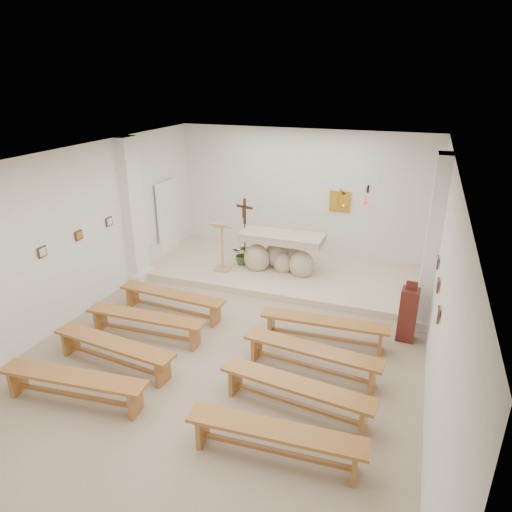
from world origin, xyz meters
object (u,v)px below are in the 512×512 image
at_px(bench_right_third, 296,390).
at_px(bench_right_fourth, 276,436).
at_px(bench_left_third, 113,348).
at_px(lectern, 222,246).
at_px(crucifix_stand, 245,224).
at_px(donation_pedestal, 408,314).
at_px(bench_left_fourth, 73,382).
at_px(bench_left_second, 146,321).
at_px(bench_right_second, 312,354).
at_px(bench_right_front, 324,326).
at_px(bench_left_front, 172,298).
at_px(altar, 281,255).

xyz_separation_m(bench_right_third, bench_right_fourth, (-0.00, -1.01, 0.00)).
bearing_deg(bench_left_third, bench_right_third, 6.01).
bearing_deg(lectern, crucifix_stand, 71.02).
distance_m(donation_pedestal, bench_left_fourth, 6.03).
height_order(bench_left_second, bench_right_second, same).
height_order(lectern, bench_right_front, lectern).
bearing_deg(bench_left_front, bench_right_fourth, -38.84).
distance_m(bench_left_front, bench_right_fourth, 4.46).
bearing_deg(lectern, altar, 16.72).
xyz_separation_m(bench_left_fourth, bench_right_fourth, (3.28, 0.00, 0.00)).
bearing_deg(bench_right_third, bench_right_front, 96.33).
height_order(bench_right_second, bench_right_third, same).
distance_m(bench_left_fourth, bench_right_fourth, 3.28).
height_order(crucifix_stand, bench_right_third, crucifix_stand).
bearing_deg(lectern, bench_right_front, -39.47).
distance_m(bench_right_second, bench_right_fourth, 2.01).
bearing_deg(bench_left_second, bench_right_front, 15.20).
bearing_deg(bench_right_third, crucifix_stand, 125.22).
height_order(bench_left_second, bench_left_fourth, same).
bearing_deg(bench_left_fourth, bench_right_front, 36.82).
distance_m(bench_left_second, bench_right_second, 3.28).
relative_size(altar, bench_left_front, 0.85).
relative_size(donation_pedestal, bench_left_second, 0.51).
relative_size(bench_right_second, bench_left_fourth, 1.00).
height_order(lectern, bench_right_second, lectern).
bearing_deg(crucifix_stand, bench_left_front, -82.93).
distance_m(crucifix_stand, bench_left_second, 4.26).
bearing_deg(bench_right_front, lectern, 141.19).
height_order(crucifix_stand, bench_left_fourth, crucifix_stand).
relative_size(donation_pedestal, bench_left_fourth, 0.50).
distance_m(bench_right_second, bench_right_third, 1.01).
height_order(crucifix_stand, bench_left_second, crucifix_stand).
xyz_separation_m(donation_pedestal, bench_left_second, (-4.74, -1.70, -0.16)).
relative_size(lectern, bench_right_second, 0.53).
relative_size(bench_left_front, bench_left_second, 1.00).
bearing_deg(bench_right_front, donation_pedestal, 22.53).
relative_size(lectern, crucifix_stand, 0.78).
height_order(bench_left_front, bench_right_second, same).
xyz_separation_m(bench_left_second, bench_left_third, (0.00, -1.01, 0.00)).
bearing_deg(bench_right_second, bench_left_third, -157.20).
distance_m(crucifix_stand, bench_left_fourth, 6.25).
relative_size(lectern, bench_left_second, 0.53).
bearing_deg(bench_left_front, crucifix_stand, 86.20).
bearing_deg(bench_left_third, bench_left_fourth, -83.99).
bearing_deg(bench_left_fourth, bench_left_third, 84.22).
relative_size(bench_left_third, bench_right_fourth, 1.00).
relative_size(bench_right_front, bench_left_second, 1.00).
bearing_deg(lectern, bench_right_third, -57.46).
distance_m(crucifix_stand, bench_right_front, 4.34).
relative_size(bench_left_front, bench_right_second, 1.00).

